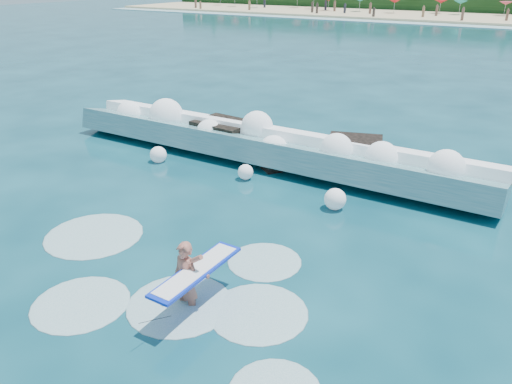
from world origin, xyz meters
TOP-DOWN VIEW (x-y plane):
  - ground at (0.00, 0.00)m, footprint 200.00×200.00m
  - wet_band at (0.00, 67.00)m, footprint 140.00×5.00m
  - breaking_wave at (-1.33, 7.26)m, footprint 17.63×2.76m
  - rock_cluster at (-1.02, 7.75)m, footprint 8.12×3.32m
  - surfer_with_board at (2.09, -1.79)m, footprint 0.95×2.99m
  - wave_spray at (-1.85, 7.06)m, footprint 15.27×4.25m
  - surf_foam at (0.89, -1.42)m, footprint 9.47×5.78m
  - beachgoers at (-6.75, 73.37)m, footprint 104.54×14.03m

SIDE VIEW (x-z plane):
  - ground at x=0.00m, z-range 0.00..0.00m
  - surf_foam at x=0.89m, z-range -0.07..0.07m
  - wet_band at x=0.00m, z-range 0.00..0.08m
  - rock_cluster at x=-1.02m, z-range -0.25..1.12m
  - breaking_wave at x=-1.33m, z-range -0.23..1.29m
  - surfer_with_board at x=2.09m, z-range -0.25..1.63m
  - wave_spray at x=-1.85m, z-range 0.01..1.87m
  - beachgoers at x=-6.75m, z-range 0.07..2.01m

